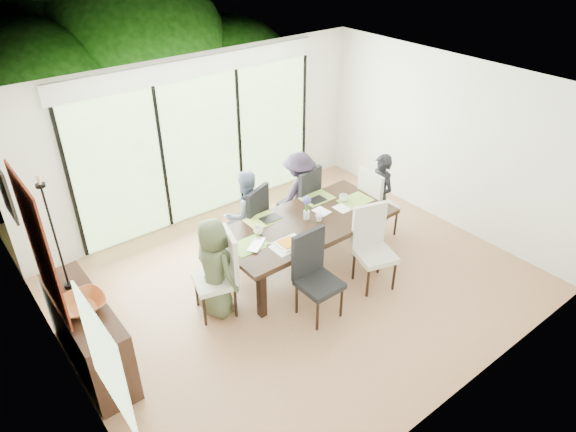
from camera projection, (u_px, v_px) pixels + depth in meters
floor at (299, 284)px, 7.18m from camera, size 6.00×5.00×0.01m
ceiling at (302, 96)px, 5.77m from camera, size 6.00×5.00×0.01m
wall_back at (200, 139)px, 8.16m from camera, size 6.00×0.02×2.70m
wall_front at (470, 305)px, 4.79m from camera, size 6.00×0.02×2.70m
wall_left at (56, 297)px, 4.89m from camera, size 0.02×5.00×2.70m
wall_right at (448, 142)px, 8.06m from camera, size 0.02×5.00×2.70m
glass_doors at (202, 149)px, 8.21m from camera, size 4.20×0.02×2.30m
blinds_header at (195, 67)px, 7.53m from camera, size 4.40×0.06×0.28m
mullion_a at (70, 187)px, 7.10m from camera, size 0.05×0.04×2.30m
mullion_b at (163, 160)px, 7.83m from camera, size 0.05×0.04×2.30m
mullion_c at (239, 138)px, 8.57m from camera, size 0.05×0.04×2.30m
mullion_d at (304, 120)px, 9.31m from camera, size 0.05×0.04×2.30m
side_window at (105, 359)px, 4.02m from camera, size 0.02×0.90×1.00m
deck at (183, 195)px, 9.49m from camera, size 6.00×1.80×0.10m
rail_top at (159, 151)px, 9.71m from camera, size 6.00×0.08×0.06m
foliage_left at (33, 112)px, 8.97m from camera, size 3.20×3.20×3.20m
foliage_mid at (134, 63)px, 10.34m from camera, size 4.00×4.00×4.00m
foliage_right at (232, 83)px, 11.04m from camera, size 2.80×2.80×2.80m
foliage_far at (74, 73)px, 10.38m from camera, size 3.60×3.60×3.60m
table_top at (306, 223)px, 7.11m from camera, size 2.55×1.17×0.06m
table_apron at (306, 229)px, 7.16m from camera, size 2.34×0.96×0.11m
table_leg_fl at (262, 293)px, 6.46m from camera, size 0.10×0.10×0.73m
table_leg_fr at (380, 234)px, 7.59m from camera, size 0.10×0.10×0.73m
table_leg_bl at (225, 261)px, 7.03m from camera, size 0.10×0.10×0.73m
table_leg_br at (340, 211)px, 8.17m from camera, size 0.10×0.10×0.73m
chair_left_end at (214, 275)px, 6.41m from camera, size 0.60×0.60×1.17m
chair_right_end at (380, 202)px, 7.99m from camera, size 0.51×0.51×1.17m
chair_far_left at (245, 220)px, 7.53m from camera, size 0.63×0.63×1.17m
chair_far_right at (298, 199)px, 8.06m from camera, size 0.58×0.58×1.17m
chair_near_left at (320, 278)px, 6.35m from camera, size 0.49×0.49×1.17m
chair_near_right at (376, 250)px, 6.88m from camera, size 0.61×0.61×1.17m
person_left_end at (215, 268)px, 6.37m from camera, size 0.48×0.69×1.37m
person_right_end at (379, 196)px, 7.93m from camera, size 0.50×0.70×1.37m
person_far_left at (246, 214)px, 7.47m from camera, size 0.68×0.48×1.37m
person_far_right at (299, 194)px, 7.99m from camera, size 0.67×0.46×1.37m
placemat_left at (249, 245)px, 6.59m from camera, size 0.47×0.34×0.01m
placemat_right at (355, 200)px, 7.59m from camera, size 0.47×0.34×0.01m
placemat_far_l at (263, 220)px, 7.12m from camera, size 0.47×0.34×0.01m
placemat_far_r at (317, 198)px, 7.65m from camera, size 0.47×0.34×0.01m
placemat_paper at (288, 245)px, 6.60m from camera, size 0.47×0.34×0.01m
tablet_far_l at (271, 218)px, 7.13m from camera, size 0.28×0.19×0.01m
tablet_far_r at (317, 200)px, 7.58m from camera, size 0.26×0.18×0.01m
papers at (345, 207)px, 7.42m from camera, size 0.32×0.23×0.00m
platter_base at (288, 244)px, 6.59m from camera, size 0.28×0.28×0.03m
platter_snacks at (288, 243)px, 6.58m from camera, size 0.21×0.21×0.01m
vase at (307, 215)px, 7.12m from camera, size 0.09×0.09×0.13m
hyacinth_stems at (307, 207)px, 7.05m from camera, size 0.04×0.04×0.17m
hyacinth_blooms at (307, 200)px, 6.99m from camera, size 0.12×0.12×0.12m
laptop at (260, 245)px, 6.57m from camera, size 0.42×0.39×0.03m
cup_a at (258, 231)px, 6.79m from camera, size 0.18×0.18×0.10m
cup_b at (319, 218)px, 7.08m from camera, size 0.12×0.12×0.10m
cup_c at (343, 198)px, 7.55m from camera, size 0.14×0.14×0.10m
book at (317, 214)px, 7.25m from camera, size 0.19×0.25×0.02m
sideboard at (89, 335)px, 5.71m from camera, size 0.45×1.61×0.91m
bowl at (82, 304)px, 5.37m from camera, size 0.48×0.48×0.12m
candlestick_base at (69, 286)px, 5.69m from camera, size 0.10×0.10×0.04m
candlestick_shaft at (55, 238)px, 5.36m from camera, size 0.02×0.02×1.26m
candlestick_pan at (40, 185)px, 5.04m from camera, size 0.10×0.10×0.03m
candle at (39, 180)px, 5.01m from camera, size 0.04×0.04×0.10m
tapestry at (39, 246)px, 4.99m from camera, size 0.02×1.00×1.50m
art_frame at (5, 192)px, 5.84m from camera, size 0.03×0.55×0.65m
art_canvas at (7, 191)px, 5.85m from camera, size 0.01×0.45×0.55m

